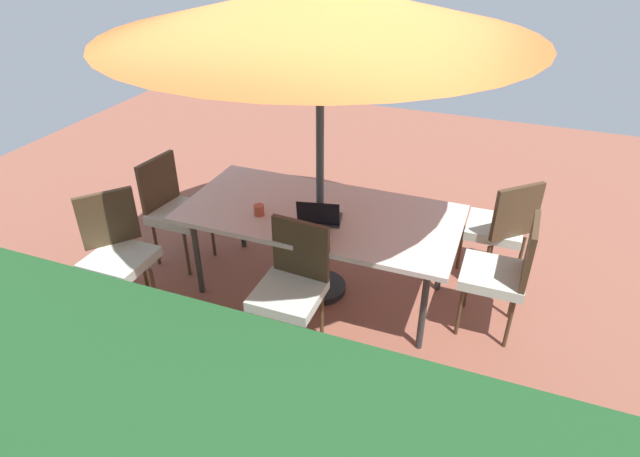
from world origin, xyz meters
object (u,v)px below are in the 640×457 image
at_px(chair_east, 174,206).
at_px(chair_west, 503,270).
at_px(chair_north, 292,283).
at_px(chair_southwest, 501,225).
at_px(chair_northeast, 117,249).
at_px(cup, 259,210).
at_px(patio_umbrella, 320,11).
at_px(laptop, 319,217).
at_px(dining_table, 320,217).

bearing_deg(chair_east, chair_west, -82.06).
distance_m(chair_north, chair_southwest, 1.89).
bearing_deg(chair_northeast, cup, -21.55).
distance_m(patio_umbrella, laptop, 1.44).
relative_size(chair_east, laptop, 2.68).
bearing_deg(chair_north, patio_umbrella, 97.52).
distance_m(chair_west, cup, 1.89).
bearing_deg(laptop, chair_southwest, -158.89).
distance_m(dining_table, chair_southwest, 1.53).
bearing_deg(dining_table, chair_northeast, 28.29).
distance_m(chair_east, cup, 1.03).
bearing_deg(chair_east, chair_southwest, -68.52).
distance_m(dining_table, chair_northeast, 1.60).
distance_m(patio_umbrella, cup, 1.52).
relative_size(dining_table, chair_north, 2.23).
bearing_deg(cup, chair_northeast, 28.75).
bearing_deg(chair_east, cup, -95.52).
bearing_deg(chair_northeast, chair_southwest, -22.40).
relative_size(chair_southwest, chair_west, 1.00).
bearing_deg(chair_east, dining_table, -82.86).
bearing_deg(chair_east, laptop, -89.00).
bearing_deg(chair_northeast, patio_umbrella, -22.01).
distance_m(chair_west, laptop, 1.41).
height_order(chair_southwest, cup, chair_southwest).
bearing_deg(chair_west, chair_northeast, -72.89).
xyz_separation_m(patio_umbrella, cup, (0.42, 0.22, -1.44)).
bearing_deg(patio_umbrella, chair_east, 0.06).
height_order(chair_southwest, laptop, laptop).
distance_m(dining_table, patio_umbrella, 1.53).
bearing_deg(chair_west, dining_table, -86.97).
xyz_separation_m(patio_umbrella, chair_west, (-1.43, -0.04, -1.70)).
xyz_separation_m(chair_northeast, cup, (-0.98, -0.54, 0.27)).
bearing_deg(laptop, chair_east, -18.50).
bearing_deg(chair_north, chair_southwest, 50.10).
height_order(chair_northeast, chair_west, same).
bearing_deg(laptop, chair_west, 175.75).
relative_size(dining_table, patio_umbrella, 0.75).
relative_size(chair_north, chair_southwest, 1.00).
bearing_deg(chair_northeast, dining_table, -22.01).
height_order(chair_east, chair_west, same).
xyz_separation_m(chair_northeast, chair_north, (-1.45, -0.09, 0.00)).
bearing_deg(chair_north, chair_northeast, -172.30).
height_order(chair_east, chair_northeast, same).
bearing_deg(chair_southwest, laptop, -9.36).
distance_m(laptop, cup, 0.48).
relative_size(chair_north, laptop, 2.68).
distance_m(dining_table, cup, 0.49).
relative_size(dining_table, cup, 25.51).
bearing_deg(laptop, chair_northeast, 9.93).
distance_m(dining_table, chair_north, 0.68).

